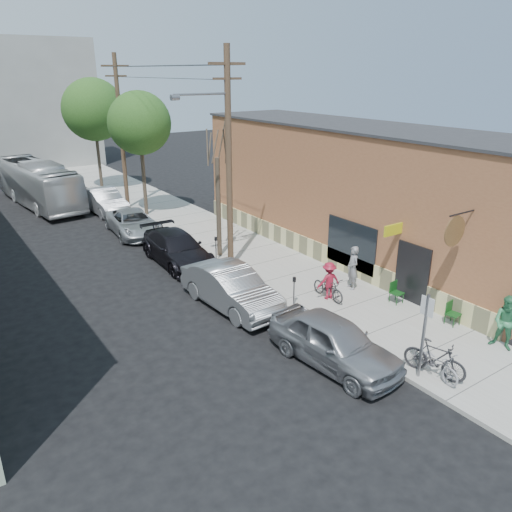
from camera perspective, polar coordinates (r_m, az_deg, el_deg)
ground at (r=18.23m, az=1.39°, el=-9.42°), size 120.00×120.00×0.00m
sidewalk at (r=28.81m, az=-4.58°, el=2.18°), size 4.50×58.00×0.15m
cafe_building at (r=26.15m, az=11.14°, el=7.31°), size 6.60×20.20×6.61m
sign_post at (r=15.92m, az=18.69°, el=-7.81°), size 0.07×0.45×2.80m
parking_meter_near at (r=19.97m, az=4.37°, el=-3.52°), size 0.14×0.14×1.24m
parking_meter_far at (r=24.74m, az=-4.61°, el=1.28°), size 0.14×0.14×1.24m
utility_pole_near at (r=22.84m, az=-3.26°, el=11.17°), size 3.57×0.28×10.00m
utility_pole_far at (r=35.09m, az=-15.17°, el=13.66°), size 1.80×0.28×10.00m
tree_bare at (r=25.01m, az=-4.31°, el=5.48°), size 0.24×0.24×4.98m
tree_leafy_mid at (r=32.87m, az=-13.17°, el=14.55°), size 3.92×3.92×7.82m
tree_leafy_far at (r=41.30m, az=-18.07°, el=15.61°), size 4.69×4.69×8.48m
patio_chair_a at (r=21.12m, az=15.79°, el=-4.07°), size 0.54×0.54×0.88m
patio_chair_b at (r=20.03m, az=21.61°, el=-6.17°), size 0.56×0.56×0.88m
patron_grey at (r=21.85m, az=11.00°, el=-1.33°), size 0.68×0.82×1.92m
patron_green at (r=18.89m, az=26.77°, el=-6.86°), size 0.95×1.10×1.93m
cyclist at (r=20.79m, az=8.32°, el=-2.80°), size 1.12×0.76×1.59m
cyclist_bike at (r=20.92m, az=8.27°, el=-3.62°), size 0.67×1.81×0.94m
parked_bike_a at (r=16.63m, az=19.76°, el=-10.98°), size 1.08×2.05×1.18m
parked_bike_b at (r=16.68m, az=19.86°, el=-11.39°), size 0.82×1.85×0.94m
car_0 at (r=16.60m, az=8.88°, el=-9.66°), size 2.37×4.96×1.64m
car_1 at (r=20.16m, az=-2.86°, el=-3.68°), size 2.09×5.22×1.69m
car_2 at (r=25.08m, az=-9.01°, el=0.86°), size 2.36×5.43×1.55m
car_3 at (r=30.11m, az=-13.86°, el=3.69°), size 2.76×5.24×1.41m
car_4 at (r=35.22m, az=-16.94°, el=6.02°), size 1.94×5.11×1.66m
bus at (r=38.81m, az=-23.59°, el=7.56°), size 3.68×11.30×3.09m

